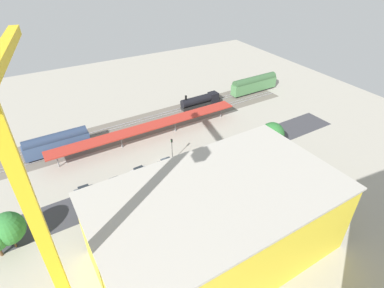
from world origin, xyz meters
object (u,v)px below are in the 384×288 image
platform_canopy_near (149,127)px  passenger_coach (254,84)px  locomotive (202,100)px  street_tree_4 (272,134)px  tower_crane (41,219)px  box_truck_2 (140,200)px  parked_car_0 (232,142)px  parked_car_4 (139,171)px  construction_building (217,223)px  street_tree_5 (107,193)px  parked_car_2 (189,156)px  box_truck_1 (150,195)px  parked_car_5 (115,182)px  freight_coach_far (57,143)px  box_truck_0 (154,193)px  street_tree_2 (145,181)px  parked_car_3 (166,162)px  street_tree_1 (8,229)px  traffic_light (172,147)px  parked_car_6 (84,191)px  parked_car_1 (212,148)px  street_tree_0 (211,163)px

platform_canopy_near → passenger_coach: bearing=-166.5°
locomotive → street_tree_4: 33.78m
tower_crane → box_truck_2: 33.68m
parked_car_0 → locomotive: bearing=-101.8°
parked_car_4 → construction_building: (-4.16, 28.13, 6.43)m
street_tree_4 → street_tree_5: size_ratio=1.19×
passenger_coach → parked_car_2: 49.68m
box_truck_1 → box_truck_2: bearing=10.3°
parked_car_5 → box_truck_2: box_truck_2 is taller
freight_coach_far → construction_building: construction_building is taller
box_truck_0 → street_tree_2: bearing=-25.4°
parked_car_3 → street_tree_1: size_ratio=0.55×
street_tree_4 → traffic_light: bearing=-20.4°
street_tree_2 → freight_coach_far: bearing=-63.9°
box_truck_0 → parked_car_6: bearing=-35.1°
construction_building → parked_car_4: bearing=-83.4°
parked_car_6 → street_tree_4: 49.16m
parked_car_3 → parked_car_0: bearing=178.7°
street_tree_1 → street_tree_5: (-18.40, -0.30, -0.07)m
parked_car_1 → parked_car_4: 21.18m
parked_car_0 → parked_car_2: (14.03, 0.08, 0.07)m
street_tree_1 → street_tree_2: 26.55m
platform_canopy_near → construction_building: 42.15m
parked_car_2 → street_tree_5: size_ratio=0.58×
box_truck_0 → parked_car_1: bearing=-156.3°
locomotive → passenger_coach: 23.14m
locomotive → street_tree_5: 54.88m
locomotive → parked_car_3: locomotive is taller
traffic_light → box_truck_2: bearing=40.4°
box_truck_0 → box_truck_1: 1.06m
passenger_coach → freight_coach_far: (71.99, 5.65, -0.12)m
passenger_coach → street_tree_0: street_tree_0 is taller
construction_building → freight_coach_far: bearing=-69.2°
parked_car_0 → parked_car_1: 6.63m
parked_car_6 → box_truck_2: (-9.76, 10.11, 0.96)m
freight_coach_far → parked_car_3: bearing=140.0°
passenger_coach → parked_car_0: (28.45, 25.57, -2.55)m
freight_coach_far → box_truck_1: freight_coach_far is taller
box_truck_1 → construction_building: bearing=106.6°
street_tree_4 → street_tree_5: bearing=0.3°
parked_car_2 → parked_car_4: bearing=-2.2°
parked_car_2 → parked_car_4: 13.78m
street_tree_0 → street_tree_1: 43.16m
box_truck_1 → street_tree_0: size_ratio=1.51×
street_tree_5 → parked_car_2: bearing=-161.2°
parked_car_0 → construction_building: size_ratio=0.11×
parked_car_0 → parked_car_5: 34.33m
street_tree_5 → parked_car_4: bearing=-139.3°
parked_car_4 → street_tree_2: bearing=78.2°
freight_coach_far → parked_car_5: freight_coach_far is taller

